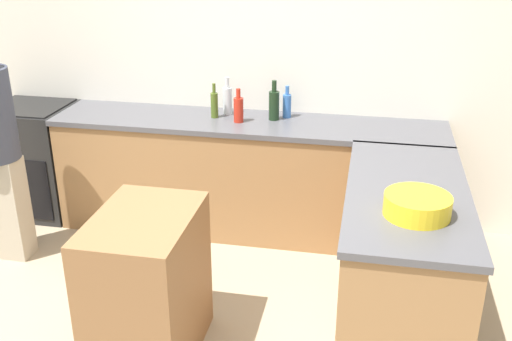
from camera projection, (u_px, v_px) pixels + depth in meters
name	position (u px, v px, depth m)	size (l,w,h in m)	color
wall_back	(255.00, 56.00, 4.67)	(8.00, 0.06, 2.70)	silver
counter_back	(247.00, 176.00, 4.72)	(3.00, 0.62, 0.92)	olive
counter_peninsula	(400.00, 260.00, 3.57)	(0.69, 1.54, 0.92)	olive
range_oven	(37.00, 159.00, 5.05)	(0.63, 0.60, 0.94)	black
island_table	(148.00, 288.00, 3.34)	(0.53, 0.76, 0.88)	brown
mixing_bowl	(417.00, 205.00, 3.08)	(0.35, 0.35, 0.11)	yellow
wine_bottle_dark	(274.00, 104.00, 4.52)	(0.08, 0.08, 0.30)	black
hot_sauce_bottle	(238.00, 109.00, 4.48)	(0.07, 0.07, 0.26)	red
olive_oil_bottle	(214.00, 104.00, 4.58)	(0.06, 0.06, 0.27)	#475B1E
vinegar_bottle_clear	(227.00, 100.00, 4.66)	(0.07, 0.07, 0.29)	silver
water_bottle_blue	(287.00, 105.00, 4.59)	(0.07, 0.07, 0.25)	#386BB7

